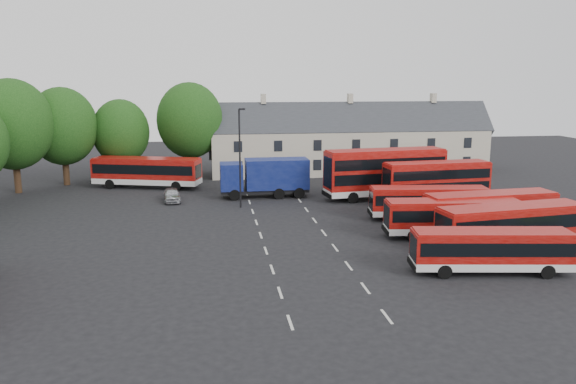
{
  "coord_description": "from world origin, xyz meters",
  "views": [
    {
      "loc": [
        -3.75,
        -39.88,
        11.98
      ],
      "look_at": [
        2.94,
        7.7,
        2.2
      ],
      "focal_mm": 35.0,
      "sensor_mm": 36.0,
      "label": 1
    }
  ],
  "objects_px": {
    "bus_dd_south": "(436,181)",
    "lamppost": "(240,155)",
    "bus_row_a": "(492,248)",
    "silver_car": "(172,195)",
    "box_truck": "(266,176)"
  },
  "relations": [
    {
      "from": "lamppost",
      "to": "bus_row_a",
      "type": "bearing_deg",
      "value": -54.76
    },
    {
      "from": "silver_car",
      "to": "lamppost",
      "type": "height_order",
      "value": "lamppost"
    },
    {
      "from": "bus_dd_south",
      "to": "lamppost",
      "type": "bearing_deg",
      "value": 170.83
    },
    {
      "from": "bus_dd_south",
      "to": "silver_car",
      "type": "bearing_deg",
      "value": 164.03
    },
    {
      "from": "bus_dd_south",
      "to": "bus_row_a",
      "type": "bearing_deg",
      "value": -107.11
    },
    {
      "from": "box_truck",
      "to": "silver_car",
      "type": "relative_size",
      "value": 2.31
    },
    {
      "from": "bus_row_a",
      "to": "silver_car",
      "type": "bearing_deg",
      "value": 139.45
    },
    {
      "from": "box_truck",
      "to": "lamppost",
      "type": "height_order",
      "value": "lamppost"
    },
    {
      "from": "box_truck",
      "to": "lamppost",
      "type": "xyz_separation_m",
      "value": [
        -2.82,
        -4.44,
        2.76
      ]
    },
    {
      "from": "silver_car",
      "to": "lamppost",
      "type": "relative_size",
      "value": 0.42
    },
    {
      "from": "bus_dd_south",
      "to": "box_truck",
      "type": "relative_size",
      "value": 1.15
    },
    {
      "from": "bus_dd_south",
      "to": "lamppost",
      "type": "height_order",
      "value": "lamppost"
    },
    {
      "from": "silver_car",
      "to": "box_truck",
      "type": "bearing_deg",
      "value": -0.97
    },
    {
      "from": "bus_row_a",
      "to": "lamppost",
      "type": "distance_m",
      "value": 25.16
    },
    {
      "from": "silver_car",
      "to": "lamppost",
      "type": "distance_m",
      "value": 8.64
    }
  ]
}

